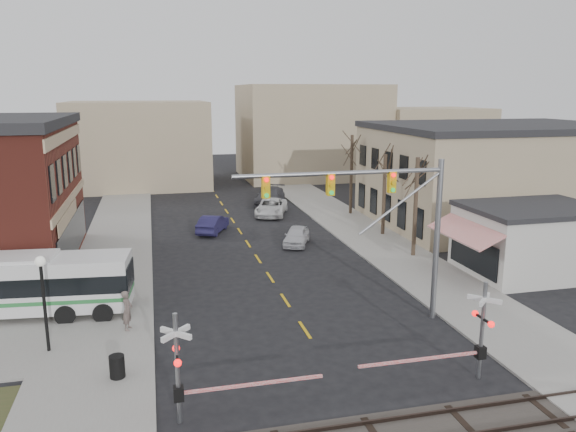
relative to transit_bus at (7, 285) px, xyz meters
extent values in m
plane|color=black|center=(13.98, -6.95, -1.74)|extent=(160.00, 160.00, 0.00)
cube|color=gray|center=(4.48, 13.05, -1.68)|extent=(5.00, 60.00, 0.12)
cube|color=gray|center=(23.48, 13.05, -1.68)|extent=(5.00, 60.00, 0.12)
cube|color=#2D231E|center=(13.98, -13.03, -1.62)|extent=(160.00, 0.08, 0.14)
cube|color=tan|center=(2.03, 9.05, 2.56)|extent=(0.10, 15.00, 0.50)
cube|color=tan|center=(2.03, 9.05, 6.66)|extent=(0.10, 15.00, 0.70)
cube|color=black|center=(2.03, 9.05, 0.06)|extent=(0.08, 13.00, 2.60)
cube|color=tan|center=(35.98, 13.05, 2.26)|extent=(20.00, 15.00, 8.00)
cube|color=#262628|center=(35.98, 13.05, 6.51)|extent=(20.30, 15.30, 0.50)
cube|color=beige|center=(29.98, 0.05, 0.26)|extent=(8.00, 6.00, 4.00)
cube|color=#262628|center=(29.98, 0.05, 2.41)|extent=(8.20, 6.20, 0.30)
cube|color=red|center=(25.18, 0.05, 1.26)|extent=(1.68, 6.00, 0.87)
cylinder|color=#382B21|center=(24.48, 5.05, 1.76)|extent=(0.28, 0.28, 6.75)
cylinder|color=#382B21|center=(24.78, 11.05, 1.53)|extent=(0.28, 0.28, 6.30)
cylinder|color=#382B21|center=(24.98, 19.05, 1.98)|extent=(0.28, 0.28, 7.20)
cube|color=silver|center=(0.00, 0.00, 0.02)|extent=(12.07, 3.78, 2.62)
cube|color=black|center=(0.00, 0.00, 0.19)|extent=(12.11, 3.82, 0.89)
cube|color=#277638|center=(0.00, 0.00, -0.60)|extent=(12.11, 3.82, 0.20)
cylinder|color=black|center=(0.00, 0.00, -1.24)|extent=(1.25, 2.66, 0.99)
cylinder|color=gray|center=(20.63, -4.99, 2.26)|extent=(0.28, 0.28, 8.00)
cylinder|color=gray|center=(15.62, -4.99, 5.76)|extent=(10.01, 0.20, 0.20)
cube|color=gold|center=(18.13, -4.99, 5.26)|extent=(0.35, 0.30, 1.00)
cube|color=gold|center=(15.13, -4.99, 5.26)|extent=(0.35, 0.30, 1.00)
cube|color=gold|center=(12.13, -4.99, 5.26)|extent=(0.35, 0.30, 1.00)
cylinder|color=gray|center=(7.77, -11.32, 0.26)|extent=(0.16, 0.16, 4.00)
cube|color=silver|center=(7.77, -11.32, 1.56)|extent=(1.00, 1.00, 0.18)
cube|color=silver|center=(7.77, -11.32, 1.56)|extent=(1.00, 1.00, 0.18)
sphere|color=#FF0C0C|center=(7.77, -11.87, 0.76)|extent=(0.26, 0.26, 0.26)
sphere|color=#FF0C0C|center=(7.77, -10.77, 0.76)|extent=(0.26, 0.26, 0.26)
cube|color=black|center=(7.77, -11.32, -0.64)|extent=(0.35, 0.35, 0.50)
cube|color=#FF0C0C|center=(10.37, -11.32, -0.64)|extent=(5.00, 0.10, 0.10)
cylinder|color=gray|center=(19.48, -10.99, 0.26)|extent=(0.16, 0.16, 4.00)
cube|color=silver|center=(19.48, -10.99, 1.56)|extent=(1.00, 1.00, 0.18)
cube|color=silver|center=(19.48, -10.99, 1.56)|extent=(1.00, 1.00, 0.18)
sphere|color=#FF0C0C|center=(19.48, -11.54, 0.76)|extent=(0.26, 0.26, 0.26)
sphere|color=#FF0C0C|center=(19.48, -10.44, 0.76)|extent=(0.26, 0.26, 0.26)
cube|color=black|center=(19.48, -10.99, -0.64)|extent=(0.35, 0.35, 0.50)
cube|color=#FF0C0C|center=(16.88, -10.99, -0.64)|extent=(5.00, 0.10, 0.10)
cylinder|color=black|center=(2.53, -4.63, 0.33)|extent=(0.14, 0.14, 3.90)
sphere|color=silver|center=(2.53, -4.63, 2.43)|extent=(0.44, 0.44, 0.44)
cylinder|color=black|center=(5.55, -7.76, -1.16)|extent=(0.60, 0.60, 0.91)
imported|color=silver|center=(17.46, 9.99, -1.06)|extent=(3.06, 4.29, 1.36)
imported|color=#1D1A42|center=(11.82, 15.19, -1.03)|extent=(3.11, 4.57, 1.43)
imported|color=silver|center=(17.77, 20.39, -0.99)|extent=(4.16, 5.92, 1.50)
imported|color=#434348|center=(18.74, 25.59, -0.91)|extent=(4.46, 6.16, 1.66)
imported|color=#665751|center=(5.81, -3.14, -0.66)|extent=(0.62, 0.79, 1.91)
imported|color=#373D61|center=(4.48, 1.12, -0.74)|extent=(0.99, 1.07, 1.76)
camera|label=1|loc=(7.28, -28.98, 9.37)|focal=35.00mm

